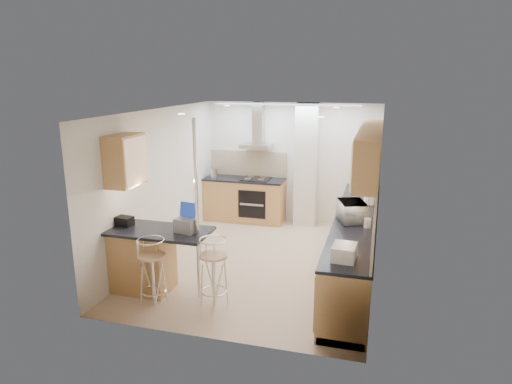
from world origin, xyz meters
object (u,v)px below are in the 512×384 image
(microwave, at_px, (352,211))
(laptop, at_px, (186,225))
(bar_stool_near, at_px, (153,273))
(bar_stool_end, at_px, (214,273))
(bread_bin, at_px, (344,252))

(microwave, relative_size, laptop, 1.87)
(bar_stool_near, height_order, bar_stool_end, bar_stool_end)
(laptop, bearing_deg, bar_stool_near, -119.02)
(microwave, xyz_separation_m, bread_bin, (0.02, -1.53, -0.06))
(bread_bin, bearing_deg, bar_stool_end, 178.62)
(microwave, xyz_separation_m, laptop, (-2.15, -1.19, -0.03))
(microwave, height_order, bread_bin, microwave)
(bar_stool_near, bearing_deg, microwave, 26.08)
(bar_stool_near, xyz_separation_m, bread_bin, (2.49, 0.06, 0.53))
(bread_bin, bearing_deg, laptop, 174.14)
(laptop, relative_size, bar_stool_end, 0.29)
(laptop, relative_size, bar_stool_near, 0.30)
(bar_stool_near, bearing_deg, bread_bin, -5.26)
(bar_stool_near, distance_m, bread_bin, 2.55)
(bar_stool_near, relative_size, bread_bin, 2.80)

